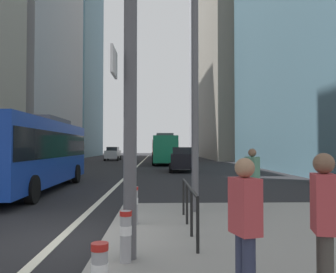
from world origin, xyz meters
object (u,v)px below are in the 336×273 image
city_bus_red_distant (160,147)px  bollard_left (100,273)px  car_oncoming_mid (113,154)px  traffic_signal_gantry (15,20)px  pedestrian_waiting (325,222)px  car_receding_near (182,159)px  bollard_right (126,233)px  pedestrian_walking (252,175)px  bollard_back (134,203)px  pedestrian_far (245,224)px  city_bus_red_receding (164,148)px  city_bus_blue_oncoming (32,150)px  street_lamp_post (195,32)px

city_bus_red_distant → bollard_left: size_ratio=14.36×
car_oncoming_mid → traffic_signal_gantry: size_ratio=0.71×
pedestrian_waiting → car_receding_near: bearing=90.0°
bollard_right → pedestrian_walking: bearing=54.3°
bollard_back → pedestrian_walking: pedestrian_walking is taller
bollard_back → pedestrian_walking: (3.34, 1.88, 0.50)m
car_oncoming_mid → bollard_back: car_oncoming_mid is taller
pedestrian_far → city_bus_red_receding: bearing=90.5°
traffic_signal_gantry → pedestrian_waiting: traffic_signal_gantry is taller
car_oncoming_mid → traffic_signal_gantry: (4.15, -44.32, 3.10)m
car_oncoming_mid → pedestrian_walking: 40.98m
pedestrian_walking → city_bus_blue_oncoming: bearing=146.6°
city_bus_red_receding → car_oncoming_mid: bearing=124.2°
car_oncoming_mid → bollard_left: (5.87, -46.16, -0.41)m
bollard_right → bollard_back: (-0.05, 2.70, 0.04)m
car_receding_near → bollard_back: (-2.45, -19.31, -0.35)m
traffic_signal_gantry → bollard_left: bearing=-47.0°
car_receding_near → bollard_left: (-2.54, -23.68, -0.41)m
bollard_back → bollard_right: bearing=-88.9°
bollard_left → pedestrian_far: 1.73m
city_bus_red_receding → traffic_signal_gantry: bearing=-95.1°
pedestrian_walking → pedestrian_far: bearing=-106.0°
city_bus_red_receding → traffic_signal_gantry: 33.95m
car_receding_near → city_bus_red_receding: bearing=95.8°
traffic_signal_gantry → bollard_right: bearing=-5.3°
car_oncoming_mid → city_bus_blue_oncoming: bearing=-88.5°
pedestrian_waiting → pedestrian_walking: size_ratio=0.99×
street_lamp_post → bollard_back: street_lamp_post is taller
car_receding_near → bollard_left: 23.82m
city_bus_blue_oncoming → city_bus_red_receding: same height
pedestrian_walking → street_lamp_post: bearing=-169.8°
city_bus_red_distant → traffic_signal_gantry: size_ratio=1.83×
city_bus_red_receding → bollard_left: city_bus_red_receding is taller
city_bus_red_receding → pedestrian_walking: (2.10, -29.32, -0.69)m
bollard_right → pedestrian_walking: 5.67m
city_bus_red_distant → bollard_back: city_bus_red_distant is taller
pedestrian_walking → car_receding_near: bearing=92.9°
city_bus_red_distant → bollard_right: (-0.78, -54.91, -1.23)m
bollard_right → bollard_back: bearing=91.1°
bollard_back → pedestrian_waiting: pedestrian_waiting is taller
car_receding_near → bollard_right: 22.14m
traffic_signal_gantry → city_bus_red_receding: bearing=84.9°
bollard_back → car_receding_near: bearing=82.8°
bollard_left → bollard_back: (0.08, 4.36, 0.07)m
city_bus_red_distant → pedestrian_far: size_ratio=6.42×
pedestrian_waiting → pedestrian_far: pedestrian_waiting is taller
street_lamp_post → bollard_back: 5.16m
car_oncoming_mid → bollard_left: car_oncoming_mid is taller
city_bus_red_receding → street_lamp_post: bearing=-89.3°
car_oncoming_mid → pedestrian_waiting: 46.94m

